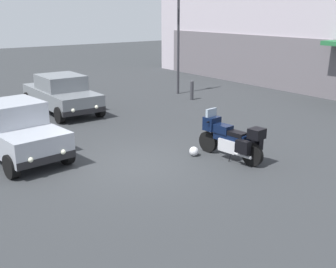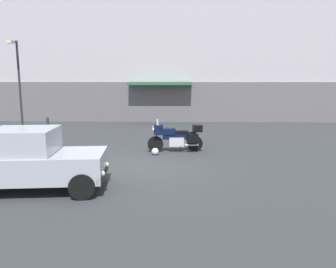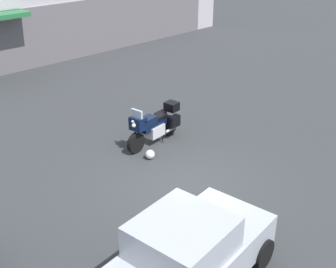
# 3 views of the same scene
# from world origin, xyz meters

# --- Properties ---
(ground_plane) EXTENTS (80.00, 80.00, 0.00)m
(ground_plane) POSITION_xyz_m (0.00, 0.00, 0.00)
(ground_plane) COLOR #2D3033
(motorcycle) EXTENTS (2.26, 0.85, 1.36)m
(motorcycle) POSITION_xyz_m (1.26, 2.48, 0.62)
(motorcycle) COLOR black
(motorcycle) RESTS_ON ground
(helmet) EXTENTS (0.28, 0.28, 0.28)m
(helmet) POSITION_xyz_m (0.44, 1.80, 0.14)
(helmet) COLOR silver
(helmet) RESTS_ON ground
(car_hatchback_near) EXTENTS (3.99, 2.13, 1.64)m
(car_hatchback_near) POSITION_xyz_m (-2.56, -2.42, 0.81)
(car_hatchback_near) COLOR #9EA3AD
(car_hatchback_near) RESTS_ON ground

